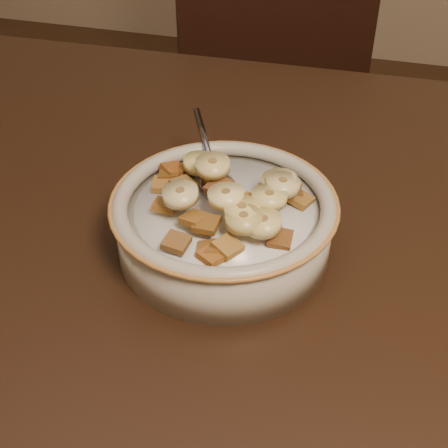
% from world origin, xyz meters
% --- Properties ---
extents(table, '(1.42, 0.93, 0.04)m').
position_xyz_m(table, '(0.00, 0.00, 0.73)').
color(table, black).
rests_on(table, floor).
extents(chair, '(0.59, 0.59, 1.02)m').
position_xyz_m(chair, '(-0.07, 0.74, 0.51)').
color(chair, black).
rests_on(chair, floor).
extents(cereal_bowl, '(0.20, 0.20, 0.05)m').
position_xyz_m(cereal_bowl, '(0.05, 0.03, 0.77)').
color(cereal_bowl, '#AFA58D').
rests_on(cereal_bowl, table).
extents(milk, '(0.16, 0.16, 0.00)m').
position_xyz_m(milk, '(0.05, 0.03, 0.80)').
color(milk, silver).
rests_on(milk, cereal_bowl).
extents(spoon, '(0.05, 0.06, 0.01)m').
position_xyz_m(spoon, '(0.04, 0.06, 0.80)').
color(spoon, gray).
rests_on(spoon, cereal_bowl).
extents(cereal_square_0, '(0.02, 0.02, 0.01)m').
position_xyz_m(cereal_square_0, '(0.11, -0.00, 0.80)').
color(cereal_square_0, brown).
rests_on(cereal_square_0, milk).
extents(cereal_square_1, '(0.02, 0.02, 0.01)m').
position_xyz_m(cereal_square_1, '(0.09, 0.03, 0.81)').
color(cereal_square_1, olive).
rests_on(cereal_square_1, milk).
extents(cereal_square_2, '(0.03, 0.03, 0.01)m').
position_xyz_m(cereal_square_2, '(0.06, -0.04, 0.80)').
color(cereal_square_2, '#90601E').
rests_on(cereal_square_2, milk).
extents(cereal_square_3, '(0.03, 0.03, 0.01)m').
position_xyz_m(cereal_square_3, '(0.02, 0.03, 0.81)').
color(cereal_square_3, '#9A5C21').
rests_on(cereal_square_3, milk).
extents(cereal_square_4, '(0.03, 0.03, 0.01)m').
position_xyz_m(cereal_square_4, '(0.09, 0.04, 0.81)').
color(cereal_square_4, brown).
rests_on(cereal_square_4, milk).
extents(cereal_square_5, '(0.02, 0.02, 0.01)m').
position_xyz_m(cereal_square_5, '(0.00, 0.01, 0.81)').
color(cereal_square_5, '#945E1C').
rests_on(cereal_square_5, milk).
extents(cereal_square_6, '(0.03, 0.03, 0.01)m').
position_xyz_m(cereal_square_6, '(0.00, 0.07, 0.80)').
color(cereal_square_6, olive).
rests_on(cereal_square_6, milk).
extents(cereal_square_7, '(0.03, 0.03, 0.01)m').
position_xyz_m(cereal_square_7, '(0.11, 0.07, 0.81)').
color(cereal_square_7, brown).
rests_on(cereal_square_7, milk).
extents(cereal_square_8, '(0.03, 0.03, 0.01)m').
position_xyz_m(cereal_square_8, '(0.01, 0.03, 0.81)').
color(cereal_square_8, brown).
rests_on(cereal_square_8, milk).
extents(cereal_square_9, '(0.03, 0.03, 0.01)m').
position_xyz_m(cereal_square_9, '(0.03, 0.06, 0.81)').
color(cereal_square_9, '#9B5D1A').
rests_on(cereal_square_9, milk).
extents(cereal_square_10, '(0.03, 0.03, 0.01)m').
position_xyz_m(cereal_square_10, '(-0.01, 0.07, 0.81)').
color(cereal_square_10, '#944F19').
rests_on(cereal_square_10, milk).
extents(cereal_square_11, '(0.03, 0.03, 0.01)m').
position_xyz_m(cereal_square_11, '(0.06, -0.03, 0.80)').
color(cereal_square_11, brown).
rests_on(cereal_square_11, milk).
extents(cereal_square_12, '(0.02, 0.02, 0.01)m').
position_xyz_m(cereal_square_12, '(0.03, -0.03, 0.81)').
color(cereal_square_12, brown).
rests_on(cereal_square_12, milk).
extents(cereal_square_13, '(0.03, 0.03, 0.01)m').
position_xyz_m(cereal_square_13, '(0.09, 0.05, 0.81)').
color(cereal_square_13, brown).
rests_on(cereal_square_13, milk).
extents(cereal_square_14, '(0.03, 0.03, 0.01)m').
position_xyz_m(cereal_square_14, '(0.01, 0.04, 0.81)').
color(cereal_square_14, brown).
rests_on(cereal_square_14, milk).
extents(cereal_square_15, '(0.02, 0.02, 0.01)m').
position_xyz_m(cereal_square_15, '(-0.01, 0.05, 0.80)').
color(cereal_square_15, brown).
rests_on(cereal_square_15, milk).
extents(cereal_square_16, '(0.03, 0.03, 0.01)m').
position_xyz_m(cereal_square_16, '(0.08, 0.02, 0.82)').
color(cereal_square_16, '#97561A').
rests_on(cereal_square_16, milk).
extents(cereal_square_17, '(0.02, 0.02, 0.01)m').
position_xyz_m(cereal_square_17, '(0.05, -0.01, 0.81)').
color(cereal_square_17, brown).
rests_on(cereal_square_17, milk).
extents(cereal_square_18, '(0.03, 0.03, 0.01)m').
position_xyz_m(cereal_square_18, '(0.05, 0.03, 0.82)').
color(cereal_square_18, brown).
rests_on(cereal_square_18, milk).
extents(cereal_square_19, '(0.03, 0.03, 0.01)m').
position_xyz_m(cereal_square_19, '(0.10, 0.07, 0.80)').
color(cereal_square_19, brown).
rests_on(cereal_square_19, milk).
extents(cereal_square_20, '(0.03, 0.03, 0.01)m').
position_xyz_m(cereal_square_20, '(0.09, 0.04, 0.81)').
color(cereal_square_20, olive).
rests_on(cereal_square_20, milk).
extents(cereal_square_21, '(0.03, 0.03, 0.01)m').
position_xyz_m(cereal_square_21, '(0.04, -0.00, 0.81)').
color(cereal_square_21, '#96622A').
rests_on(cereal_square_21, milk).
extents(cereal_square_22, '(0.02, 0.02, 0.01)m').
position_xyz_m(cereal_square_22, '(-0.01, 0.06, 0.80)').
color(cereal_square_22, brown).
rests_on(cereal_square_22, milk).
extents(cereal_square_23, '(0.03, 0.03, 0.01)m').
position_xyz_m(cereal_square_23, '(0.07, -0.03, 0.81)').
color(cereal_square_23, '#976128').
rests_on(cereal_square_23, milk).
extents(cereal_square_24, '(0.03, 0.03, 0.01)m').
position_xyz_m(cereal_square_24, '(0.12, 0.06, 0.80)').
color(cereal_square_24, brown).
rests_on(cereal_square_24, milk).
extents(cereal_square_25, '(0.02, 0.02, 0.01)m').
position_xyz_m(cereal_square_25, '(0.09, 0.05, 0.81)').
color(cereal_square_25, olive).
rests_on(cereal_square_25, milk).
extents(cereal_square_26, '(0.03, 0.03, 0.01)m').
position_xyz_m(cereal_square_26, '(0.10, 0.08, 0.80)').
color(cereal_square_26, brown).
rests_on(cereal_square_26, milk).
extents(banana_slice_0, '(0.04, 0.04, 0.01)m').
position_xyz_m(banana_slice_0, '(0.06, 0.01, 0.83)').
color(banana_slice_0, '#FFE99D').
rests_on(banana_slice_0, milk).
extents(banana_slice_1, '(0.04, 0.04, 0.01)m').
position_xyz_m(banana_slice_1, '(0.09, 0.03, 0.82)').
color(banana_slice_1, '#D0C370').
rests_on(banana_slice_1, milk).
extents(banana_slice_2, '(0.04, 0.04, 0.01)m').
position_xyz_m(banana_slice_2, '(0.04, 0.05, 0.83)').
color(banana_slice_2, beige).
rests_on(banana_slice_2, milk).
extents(banana_slice_3, '(0.04, 0.04, 0.01)m').
position_xyz_m(banana_slice_3, '(0.02, 0.07, 0.82)').
color(banana_slice_3, '#F3E777').
rests_on(banana_slice_3, milk).
extents(banana_slice_4, '(0.04, 0.04, 0.01)m').
position_xyz_m(banana_slice_4, '(0.08, -0.01, 0.82)').
color(banana_slice_4, tan).
rests_on(banana_slice_4, milk).
extents(banana_slice_5, '(0.04, 0.04, 0.01)m').
position_xyz_m(banana_slice_5, '(0.02, 0.01, 0.83)').
color(banana_slice_5, '#F8ECA4').
rests_on(banana_slice_5, milk).
extents(banana_slice_6, '(0.03, 0.03, 0.01)m').
position_xyz_m(banana_slice_6, '(0.07, 0.00, 0.82)').
color(banana_slice_6, '#FDE482').
rests_on(banana_slice_6, milk).
extents(banana_slice_7, '(0.04, 0.04, 0.01)m').
position_xyz_m(banana_slice_7, '(0.10, 0.06, 0.82)').
color(banana_slice_7, '#F8ED86').
rests_on(banana_slice_7, milk).
extents(banana_slice_8, '(0.03, 0.03, 0.01)m').
position_xyz_m(banana_slice_8, '(0.10, 0.05, 0.82)').
color(banana_slice_8, '#D2C17C').
rests_on(banana_slice_8, milk).
extents(banana_slice_9, '(0.04, 0.04, 0.01)m').
position_xyz_m(banana_slice_9, '(0.10, 0.06, 0.82)').
color(banana_slice_9, '#CDBB70').
rests_on(banana_slice_9, milk).
extents(banana_slice_10, '(0.04, 0.04, 0.01)m').
position_xyz_m(banana_slice_10, '(0.09, -0.00, 0.82)').
color(banana_slice_10, '#E3C880').
rests_on(banana_slice_10, milk).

